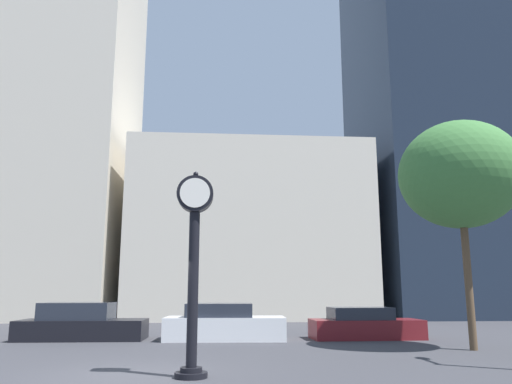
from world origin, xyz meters
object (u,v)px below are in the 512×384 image
(car_maroon, at_px, (365,325))
(bare_tree, at_px, (460,175))
(car_black, at_px, (81,324))
(car_white, at_px, (224,324))
(street_clock, at_px, (194,252))

(car_maroon, relative_size, bare_tree, 0.57)
(car_black, distance_m, car_white, 5.42)
(car_white, bearing_deg, car_black, 177.32)
(car_black, xyz_separation_m, car_maroon, (10.85, -0.43, -0.07))
(street_clock, distance_m, bare_tree, 10.04)
(bare_tree, bearing_deg, street_clock, -153.36)
(car_white, bearing_deg, street_clock, -93.10)
(car_white, height_order, car_maroon, car_white)
(car_maroon, bearing_deg, car_white, 179.79)
(car_white, relative_size, car_maroon, 1.08)
(street_clock, relative_size, car_white, 1.00)
(street_clock, xyz_separation_m, car_maroon, (6.27, 8.20, -2.20))
(street_clock, relative_size, car_maroon, 1.07)
(car_black, bearing_deg, bare_tree, -17.10)
(car_white, bearing_deg, bare_tree, -23.58)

